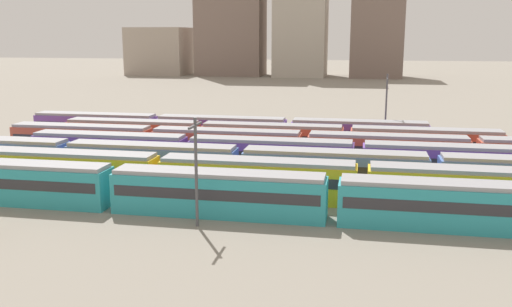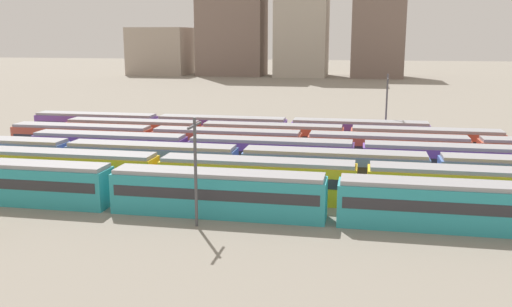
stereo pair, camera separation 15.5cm
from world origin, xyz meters
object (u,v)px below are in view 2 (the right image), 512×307
object	(u,v)px
train_track_1	(474,189)
train_track_2	(240,165)
train_track_5	(272,138)
train_track_4	(474,154)
catenary_pole_1	(386,106)
train_track_6	(222,130)
train_track_3	(271,155)
catenary_pole_0	(195,166)

from	to	relation	value
train_track_1	train_track_2	distance (m)	22.29
train_track_1	train_track_5	world-z (taller)	same
train_track_4	train_track_5	bearing A→B (deg)	167.58
train_track_1	catenary_pole_1	bearing A→B (deg)	102.56
train_track_5	catenary_pole_1	size ratio (longest dim) A/B	5.74
train_track_6	catenary_pole_1	xyz separation A→B (m)	(22.38, 3.08, 3.50)
train_track_3	train_track_4	size ratio (longest dim) A/B	0.50
train_track_3	train_track_4	distance (m)	22.69
train_track_2	train_track_6	bearing A→B (deg)	109.07
train_track_2	train_track_5	distance (m)	15.62
train_track_1	train_track_4	world-z (taller)	same
train_track_1	train_track_6	size ratio (longest dim) A/B	1.68
train_track_6	catenary_pole_0	distance (m)	35.08
catenary_pole_0	train_track_4	bearing A→B (deg)	43.85
train_track_6	catenary_pole_0	bearing A→B (deg)	-78.94
catenary_pole_0	catenary_pole_1	bearing A→B (deg)	67.25
train_track_1	catenary_pole_1	size ratio (longest dim) A/B	9.62
train_track_3	catenary_pole_1	world-z (taller)	catenary_pole_1
train_track_1	train_track_2	bearing A→B (deg)	166.51
train_track_5	train_track_4	bearing A→B (deg)	-12.42
train_track_5	catenary_pole_0	size ratio (longest dim) A/B	6.45
train_track_2	train_track_6	world-z (taller)	same
train_track_3	catenary_pole_0	world-z (taller)	catenary_pole_0
train_track_1	train_track_3	world-z (taller)	same
catenary_pole_1	train_track_2	bearing A→B (deg)	-122.46
catenary_pole_1	train_track_4	bearing A→B (deg)	-55.68
train_track_2	train_track_3	world-z (taller)	same
train_track_1	train_track_2	size ratio (longest dim) A/B	1.25
train_track_1	train_track_2	xyz separation A→B (m)	(-21.67, 5.20, 0.00)
catenary_pole_0	train_track_3	bearing A→B (deg)	81.51
train_track_3	train_track_6	distance (m)	18.26
train_track_3	train_track_4	xyz separation A→B (m)	(22.09, 5.20, 0.00)
train_track_6	train_track_5	bearing A→B (deg)	-33.09
catenary_pole_1	train_track_6	bearing A→B (deg)	-172.16
train_track_1	catenary_pole_1	world-z (taller)	catenary_pole_1
train_track_2	catenary_pole_1	distance (m)	28.52
train_track_6	train_track_1	bearing A→B (deg)	-42.01
train_track_4	catenary_pole_1	world-z (taller)	catenary_pole_1
train_track_2	train_track_6	distance (m)	22.01
train_track_5	catenary_pole_0	bearing A→B (deg)	-92.51
train_track_6	catenary_pole_1	size ratio (longest dim) A/B	5.74
train_track_2	train_track_4	size ratio (longest dim) A/B	0.66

